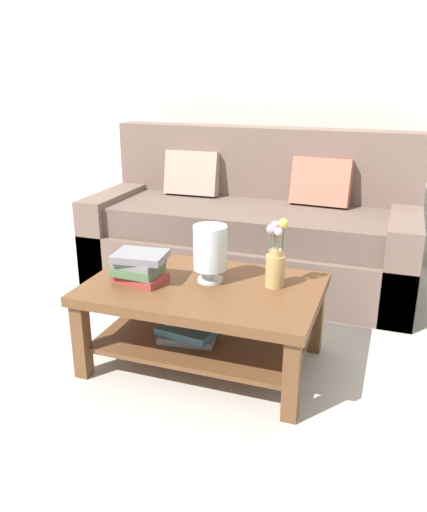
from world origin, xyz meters
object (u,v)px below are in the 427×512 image
at_px(coffee_table, 202,307).
at_px(glass_hurricane_vase, 210,249).
at_px(flower_pitcher, 276,260).
at_px(book_stack_main, 139,267).
at_px(couch, 251,231).

xyz_separation_m(coffee_table, glass_hurricane_vase, (0.02, 0.06, 0.29)).
distance_m(glass_hurricane_vase, flower_pitcher, 0.33).
xyz_separation_m(book_stack_main, flower_pitcher, (0.65, 0.16, 0.06)).
xyz_separation_m(coffee_table, flower_pitcher, (0.34, 0.10, 0.26)).
relative_size(couch, glass_hurricane_vase, 7.75).
relative_size(book_stack_main, glass_hurricane_vase, 0.95).
bearing_deg(glass_hurricane_vase, coffee_table, -110.14).
bearing_deg(flower_pitcher, glass_hurricane_vase, -172.58).
bearing_deg(glass_hurricane_vase, book_stack_main, -159.75).
xyz_separation_m(glass_hurricane_vase, flower_pitcher, (0.32, 0.04, -0.03)).
bearing_deg(book_stack_main, couch, 80.03).
bearing_deg(coffee_table, book_stack_main, -168.19).
distance_m(coffee_table, flower_pitcher, 0.44).
bearing_deg(glass_hurricane_vase, couch, 95.34).
xyz_separation_m(couch, flower_pitcher, (0.43, -1.11, 0.21)).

